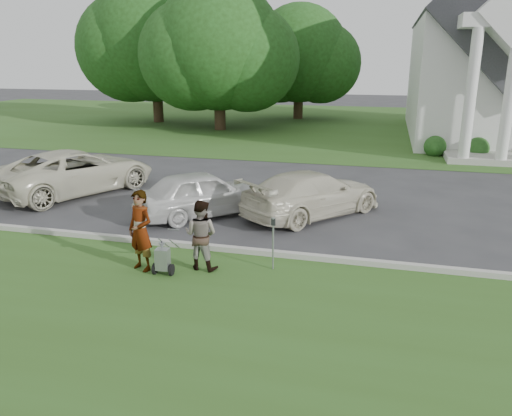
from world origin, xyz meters
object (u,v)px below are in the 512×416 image
at_px(tree_left, 218,52).
at_px(parking_meter_near, 273,237).
at_px(person_left, 141,231).
at_px(tree_far, 154,45).
at_px(tree_back, 299,58).
at_px(car_a, 76,171).
at_px(person_right, 201,235).
at_px(car_b, 203,193).
at_px(car_c, 312,194).
at_px(striping_cart, 163,260).
at_px(church, 497,37).

bearing_deg(tree_left, parking_meter_near, -68.49).
distance_m(person_left, parking_meter_near, 3.01).
height_order(tree_far, tree_back, tree_far).
bearing_deg(tree_back, tree_left, -116.57).
relative_size(tree_far, car_a, 2.04).
relative_size(person_right, parking_meter_near, 1.30).
bearing_deg(car_b, tree_left, -27.35).
xyz_separation_m(parking_meter_near, car_c, (0.25, 4.41, -0.10)).
xyz_separation_m(tree_far, car_a, (6.36, -20.26, -4.90)).
relative_size(tree_left, car_c, 2.22).
bearing_deg(striping_cart, car_c, 60.46).
relative_size(car_a, car_c, 1.19).
relative_size(car_a, car_b, 1.36).
bearing_deg(person_right, tree_left, -66.87).
height_order(striping_cart, car_c, car_c).
relative_size(striping_cart, person_right, 0.56).
xyz_separation_m(tree_left, tree_back, (4.00, 8.00, -0.38)).
relative_size(tree_left, car_a, 1.87).
relative_size(tree_back, person_left, 5.12).
distance_m(tree_back, person_left, 31.27).
distance_m(tree_left, car_a, 17.80).
xyz_separation_m(tree_far, car_c, (15.01, -20.82, -5.00)).
relative_size(tree_far, tree_back, 1.21).
xyz_separation_m(person_left, car_c, (3.16, 5.17, -0.24)).
bearing_deg(person_right, tree_far, -57.23).
relative_size(striping_cart, person_left, 0.49).
bearing_deg(church, tree_far, 175.34).
distance_m(tree_far, striping_cart, 29.42).
height_order(car_a, car_c, car_a).
relative_size(person_left, car_a, 0.33).
relative_size(person_left, parking_meter_near, 1.49).
height_order(church, car_c, church).
bearing_deg(car_b, person_left, 137.06).
height_order(church, parking_meter_near, church).
xyz_separation_m(tree_back, person_right, (3.15, -30.59, -3.91)).
height_order(striping_cart, person_left, person_left).
bearing_deg(striping_cart, church, 62.81).
height_order(person_left, person_right, person_left).
xyz_separation_m(tree_far, person_left, (11.85, -25.99, -4.75)).
bearing_deg(car_a, car_c, -158.45).
height_order(striping_cart, parking_meter_near, parking_meter_near).
relative_size(tree_far, car_b, 2.78).
relative_size(person_left, car_c, 0.39).
relative_size(car_b, car_c, 0.87).
bearing_deg(tree_far, striping_cart, -64.56).
height_order(car_a, car_b, car_a).
bearing_deg(car_a, parking_meter_near, 174.65).
bearing_deg(church, car_c, -112.91).
relative_size(tree_back, parking_meter_near, 7.62).
bearing_deg(car_b, car_c, -119.30).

